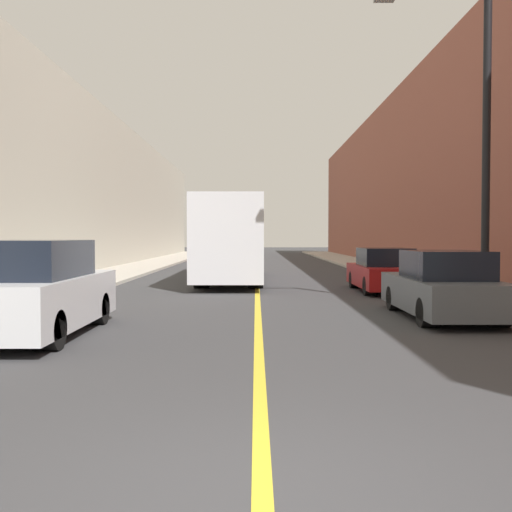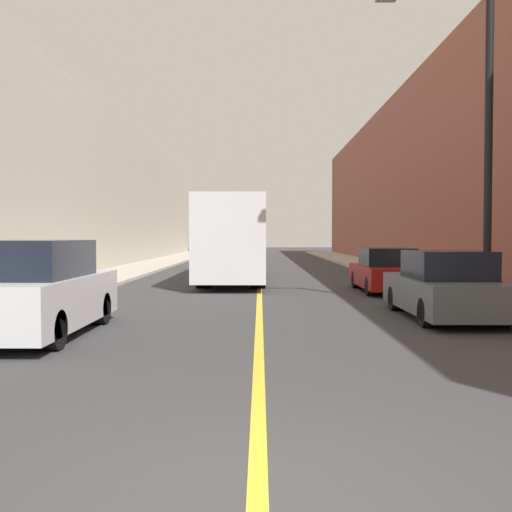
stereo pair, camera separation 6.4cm
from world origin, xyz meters
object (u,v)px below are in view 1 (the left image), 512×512
Objects in this scene: bus at (235,239)px; street_lamp_right at (478,127)px; car_right_near at (445,288)px; car_right_mid at (386,272)px; parked_suv_left at (36,292)px.

street_lamp_right reaches higher than bus.
car_right_near is 0.60× the size of street_lamp_right.
car_right_mid is 0.59× the size of street_lamp_right.
bus is at bearing 114.45° from car_right_near.
car_right_mid is 6.80m from street_lamp_right.
car_right_near is at bearing -134.19° from street_lamp_right.
street_lamp_right is at bearing 45.81° from car_right_near.
bus is at bearing 77.30° from parked_suv_left.
street_lamp_right reaches higher than parked_suv_left.
parked_suv_left is 10.99m from street_lamp_right.
bus reaches higher than parked_suv_left.
street_lamp_right is (6.46, -10.50, 2.81)m from bus.
car_right_mid is (5.36, -5.05, -1.12)m from bus.
bus is 2.60× the size of car_right_mid.
street_lamp_right is at bearing -78.55° from car_right_mid.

